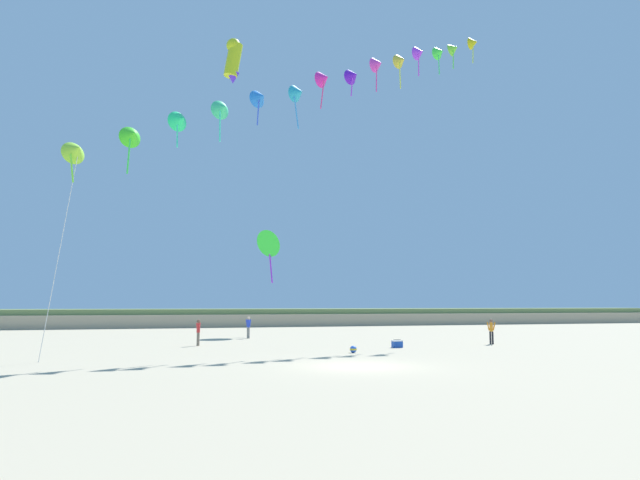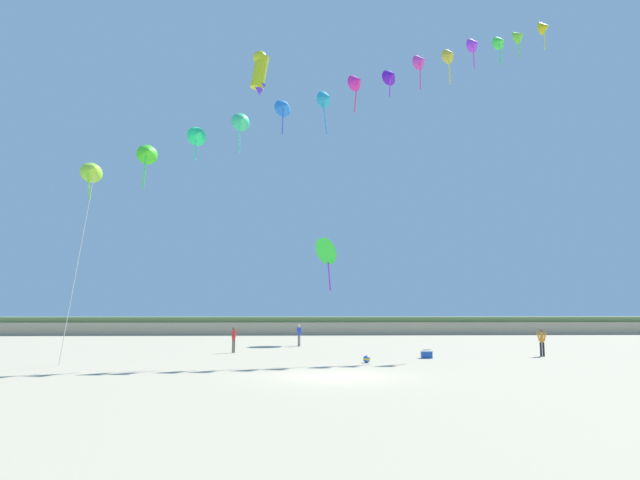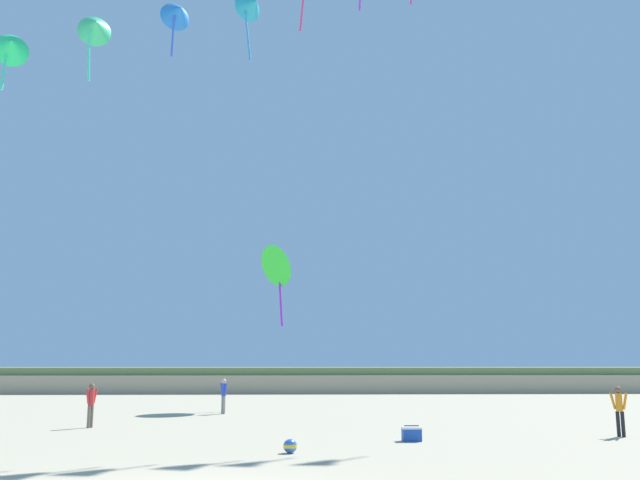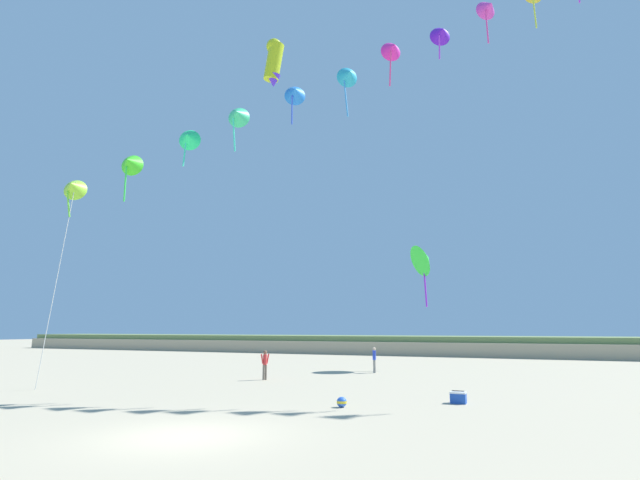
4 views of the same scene
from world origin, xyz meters
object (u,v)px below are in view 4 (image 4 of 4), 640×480
at_px(large_kite_mid_trail, 274,61).
at_px(beach_cooler, 458,398).
at_px(person_mid_center, 374,358).
at_px(person_near_right, 265,363).
at_px(large_kite_low_lead, 424,259).
at_px(beach_ball, 342,402).

xyz_separation_m(large_kite_mid_trail, beach_cooler, (9.46, -2.37, -17.08)).
relative_size(person_mid_center, beach_cooler, 2.76).
xyz_separation_m(person_near_right, large_kite_low_lead, (6.63, 11.01, 6.73)).
xyz_separation_m(person_mid_center, beach_ball, (3.21, -13.96, -0.74)).
xyz_separation_m(person_near_right, large_kite_mid_trail, (1.52, -2.29, 16.38)).
relative_size(large_kite_low_lead, large_kite_mid_trail, 1.64).
relative_size(person_near_right, beach_cooler, 2.74).
xyz_separation_m(large_kite_low_lead, beach_cooler, (4.36, -15.67, -7.43)).
distance_m(person_near_right, person_mid_center, 7.84).
bearing_deg(beach_cooler, large_kite_low_lead, 105.54).
bearing_deg(large_kite_low_lead, person_near_right, -121.05).
distance_m(person_near_right, large_kite_mid_trail, 16.61).
relative_size(large_kite_mid_trail, beach_ball, 7.82).
bearing_deg(large_kite_mid_trail, person_mid_center, 73.78).
relative_size(large_kite_mid_trail, beach_cooler, 4.90).
bearing_deg(person_near_right, beach_cooler, -23.00).
distance_m(large_kite_low_lead, large_kite_mid_trail, 17.21).
height_order(person_near_right, large_kite_low_lead, large_kite_low_lead).
relative_size(person_near_right, beach_ball, 4.37).
distance_m(beach_cooler, beach_ball, 4.49).
bearing_deg(person_near_right, large_kite_low_lead, 58.95).
height_order(person_mid_center, large_kite_mid_trail, large_kite_mid_trail).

